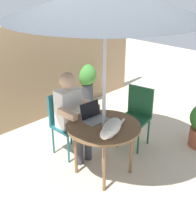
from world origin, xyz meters
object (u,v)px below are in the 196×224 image
cat (111,128)px  laptop (93,115)px  chair_occupied (65,119)px  potted_plant_by_chair (86,79)px  patio_table (104,130)px  chair_empty (137,112)px  patio_umbrella (105,1)px  person_seated (72,111)px

cat → laptop: bearing=73.2°
chair_occupied → potted_plant_by_chair: size_ratio=1.15×
patio_table → chair_occupied: chair_occupied is taller
chair_occupied → potted_plant_by_chair: bearing=37.9°
chair_empty → cat: 1.11m
cat → potted_plant_by_chair: cat is taller
cat → chair_occupied: bearing=83.8°
patio_umbrella → chair_empty: size_ratio=2.57×
patio_umbrella → cat: size_ratio=3.71×
cat → person_seated: bearing=82.6°
person_seated → cat: (-0.11, -0.82, 0.09)m
chair_occupied → chair_empty: 1.08m
chair_empty → potted_plant_by_chair: 1.87m
chair_occupied → person_seated: person_seated is taller
patio_umbrella → laptop: (0.03, 0.22, -1.38)m
chair_occupied → cat: bearing=-96.2°
chair_occupied → patio_umbrella: bearing=-90.0°
patio_table → potted_plant_by_chair: 2.46m
person_seated → potted_plant_by_chair: size_ratio=1.58×
potted_plant_by_chair → chair_occupied: bearing=-142.1°
person_seated → cat: 0.83m
patio_table → potted_plant_by_chair: size_ratio=1.18×
chair_occupied → laptop: bearing=-87.3°
chair_empty → person_seated: (-0.90, 0.43, 0.17)m
laptop → patio_table: bearing=-96.5°
patio_table → laptop: size_ratio=2.94×
person_seated → potted_plant_by_chair: 2.03m
patio_table → patio_umbrella: 1.51m
chair_occupied → person_seated: bearing=-90.0°
person_seated → cat: bearing=-97.4°
laptop → potted_plant_by_chair: 2.29m
patio_umbrella → cat: (-0.11, -0.22, -1.36)m
person_seated → potted_plant_by_chair: (1.51, 1.33, -0.24)m
chair_empty → laptop: (-0.88, 0.05, 0.24)m
patio_umbrella → laptop: size_ratio=7.41×
chair_occupied → cat: chair_occupied is taller
patio_umbrella → chair_empty: (0.90, 0.17, -1.62)m
chair_occupied → cat: size_ratio=1.44×
chair_empty → person_seated: person_seated is taller
chair_occupied → laptop: laptop is taller
chair_empty → potted_plant_by_chair: chair_empty is taller
patio_table → person_seated: (0.00, 0.60, 0.06)m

